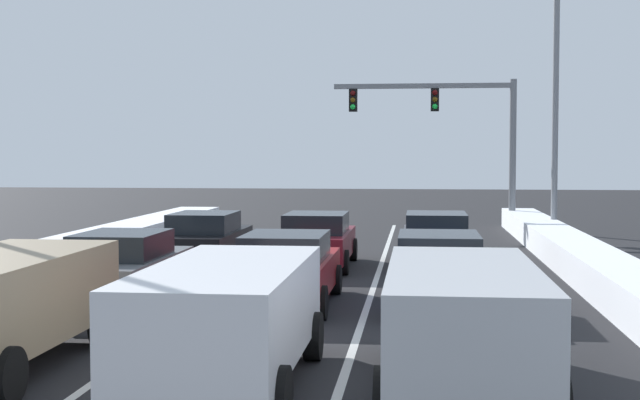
% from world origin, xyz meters
% --- Properties ---
extents(ground_plane, '(120.00, 120.00, 0.00)m').
position_xyz_m(ground_plane, '(0.00, 12.80, 0.00)').
color(ground_plane, black).
extents(lane_stripe_between_right_lane_and_center_lane, '(0.14, 35.20, 0.01)m').
position_xyz_m(lane_stripe_between_right_lane_and_center_lane, '(1.70, 16.00, 0.00)').
color(lane_stripe_between_right_lane_and_center_lane, silver).
rests_on(lane_stripe_between_right_lane_and_center_lane, ground).
extents(lane_stripe_between_center_lane_and_left_lane, '(0.14, 35.20, 0.01)m').
position_xyz_m(lane_stripe_between_center_lane_and_left_lane, '(-1.70, 16.00, 0.00)').
color(lane_stripe_between_center_lane_and_left_lane, silver).
rests_on(lane_stripe_between_center_lane_and_left_lane, ground).
extents(snow_bank_right_shoulder, '(1.34, 35.20, 0.79)m').
position_xyz_m(snow_bank_right_shoulder, '(7.00, 16.00, 0.39)').
color(snow_bank_right_shoulder, white).
rests_on(snow_bank_right_shoulder, ground).
extents(snow_bank_left_shoulder, '(1.75, 35.20, 0.75)m').
position_xyz_m(snow_bank_left_shoulder, '(-7.00, 16.00, 0.38)').
color(snow_bank_left_shoulder, white).
rests_on(snow_bank_left_shoulder, ground).
extents(suv_silver_right_lane_nearest, '(2.16, 4.90, 1.67)m').
position_xyz_m(suv_silver_right_lane_nearest, '(3.32, 6.56, 1.02)').
color(suv_silver_right_lane_nearest, '#B7BABF').
rests_on(suv_silver_right_lane_nearest, ground).
extents(sedan_navy_right_lane_second, '(2.00, 4.50, 1.51)m').
position_xyz_m(sedan_navy_right_lane_second, '(3.16, 13.25, 0.76)').
color(sedan_navy_right_lane_second, navy).
rests_on(sedan_navy_right_lane_second, ground).
extents(sedan_charcoal_right_lane_third, '(2.00, 4.50, 1.51)m').
position_xyz_m(sedan_charcoal_right_lane_third, '(3.23, 19.57, 0.76)').
color(sedan_charcoal_right_lane_third, '#38383D').
rests_on(sedan_charcoal_right_lane_third, ground).
extents(suv_white_center_lane_nearest, '(2.16, 4.90, 1.67)m').
position_xyz_m(suv_white_center_lane_nearest, '(0.19, 6.45, 1.02)').
color(suv_white_center_lane_nearest, silver).
rests_on(suv_white_center_lane_nearest, ground).
extents(sedan_red_center_lane_second, '(2.00, 4.50, 1.51)m').
position_xyz_m(sedan_red_center_lane_second, '(0.02, 12.91, 0.76)').
color(sedan_red_center_lane_second, maroon).
rests_on(sedan_red_center_lane_second, ground).
extents(sedan_maroon_center_lane_third, '(2.00, 4.50, 1.51)m').
position_xyz_m(sedan_maroon_center_lane_third, '(-0.05, 19.10, 0.76)').
color(sedan_maroon_center_lane_third, maroon).
rests_on(sedan_maroon_center_lane_third, ground).
extents(sedan_gray_left_lane_second, '(2.00, 4.50, 1.51)m').
position_xyz_m(sedan_gray_left_lane_second, '(-3.42, 12.81, 0.76)').
color(sedan_gray_left_lane_second, slate).
rests_on(sedan_gray_left_lane_second, ground).
extents(sedan_black_left_lane_third, '(2.00, 4.50, 1.51)m').
position_xyz_m(sedan_black_left_lane_third, '(-3.17, 18.93, 0.76)').
color(sedan_black_left_lane_third, black).
rests_on(sedan_black_left_lane_third, ground).
extents(traffic_light_gantry, '(7.54, 0.47, 6.20)m').
position_xyz_m(traffic_light_gantry, '(4.27, 31.99, 4.50)').
color(traffic_light_gantry, slate).
rests_on(traffic_light_gantry, ground).
extents(street_lamp_right_far, '(2.66, 0.36, 9.19)m').
position_xyz_m(street_lamp_right_far, '(7.25, 27.20, 5.42)').
color(street_lamp_right_far, gray).
rests_on(street_lamp_right_far, ground).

